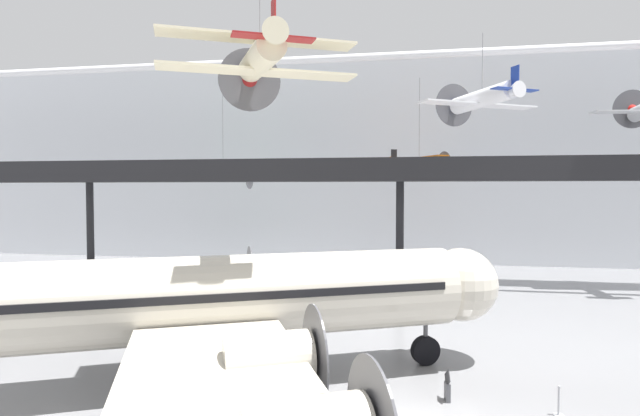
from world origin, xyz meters
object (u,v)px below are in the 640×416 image
at_px(airliner_silver_main, 183,301).
at_px(suspended_plane_green_biplane, 223,172).
at_px(suspended_plane_orange_highwing, 419,162).
at_px(info_sign_pedestal, 447,389).
at_px(stanchion_barrier, 559,406).
at_px(suspended_plane_white_twin, 482,99).
at_px(suspended_plane_cream_biplane, 260,58).

bearing_deg(airliner_silver_main, suspended_plane_green_biplane, 82.94).
xyz_separation_m(suspended_plane_orange_highwing, suspended_plane_green_biplane, (-18.72, 0.59, -0.77)).
xyz_separation_m(airliner_silver_main, info_sign_pedestal, (10.18, 0.59, -3.05)).
relative_size(stanchion_barrier, info_sign_pedestal, 0.87).
height_order(suspended_plane_orange_highwing, info_sign_pedestal, suspended_plane_orange_highwing).
bearing_deg(info_sign_pedestal, airliner_silver_main, 174.11).
relative_size(suspended_plane_white_twin, info_sign_pedestal, 6.43).
distance_m(airliner_silver_main, stanchion_barrier, 14.27).
bearing_deg(stanchion_barrier, info_sign_pedestal, 171.32).
bearing_deg(stanchion_barrier, suspended_plane_green_biplane, 129.20).
height_order(suspended_plane_orange_highwing, suspended_plane_white_twin, suspended_plane_white_twin).
distance_m(airliner_silver_main, suspended_plane_green_biplane, 30.11).
xyz_separation_m(suspended_plane_cream_biplane, info_sign_pedestal, (7.53, -1.13, -12.85)).
bearing_deg(suspended_plane_green_biplane, info_sign_pedestal, -55.00).
height_order(suspended_plane_cream_biplane, info_sign_pedestal, suspended_plane_cream_biplane).
bearing_deg(airliner_silver_main, suspended_plane_orange_highwing, 45.70).
xyz_separation_m(stanchion_barrier, info_sign_pedestal, (-3.73, 0.57, 0.13)).
relative_size(suspended_plane_cream_biplane, suspended_plane_white_twin, 1.00).
relative_size(airliner_silver_main, info_sign_pedestal, 25.03).
bearing_deg(airliner_silver_main, info_sign_pedestal, -21.51).
bearing_deg(info_sign_pedestal, suspended_plane_green_biplane, 115.69).
xyz_separation_m(suspended_plane_cream_biplane, suspended_plane_white_twin, (10.76, 13.82, 0.46)).
height_order(airliner_silver_main, suspended_plane_white_twin, suspended_plane_white_twin).
bearing_deg(airliner_silver_main, suspended_plane_white_twin, 24.39).
xyz_separation_m(airliner_silver_main, suspended_plane_cream_biplane, (2.65, 1.71, 9.80)).
bearing_deg(suspended_plane_orange_highwing, suspended_plane_green_biplane, 149.26).
bearing_deg(suspended_plane_cream_biplane, suspended_plane_orange_highwing, -41.18).
bearing_deg(suspended_plane_cream_biplane, stanchion_barrier, -124.39).
xyz_separation_m(airliner_silver_main, suspended_plane_green_biplane, (-8.99, 28.09, 6.09)).
relative_size(airliner_silver_main, suspended_plane_cream_biplane, 3.88).
relative_size(airliner_silver_main, suspended_plane_green_biplane, 3.14).
bearing_deg(suspended_plane_cream_biplane, suspended_plane_white_twin, -63.71).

